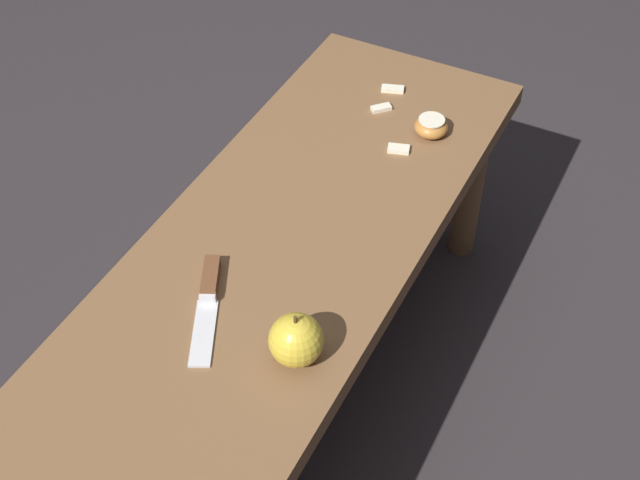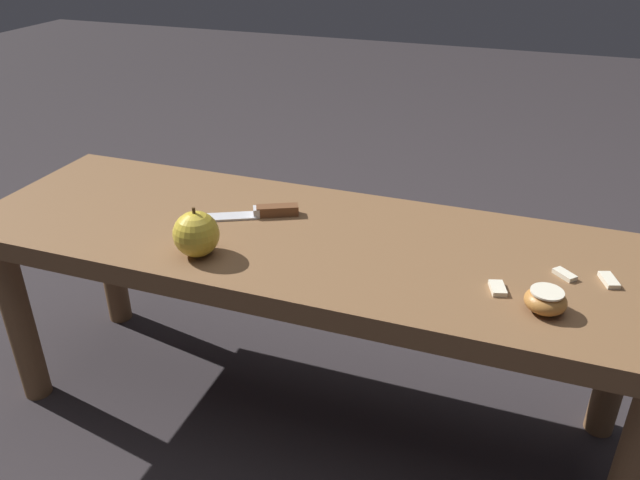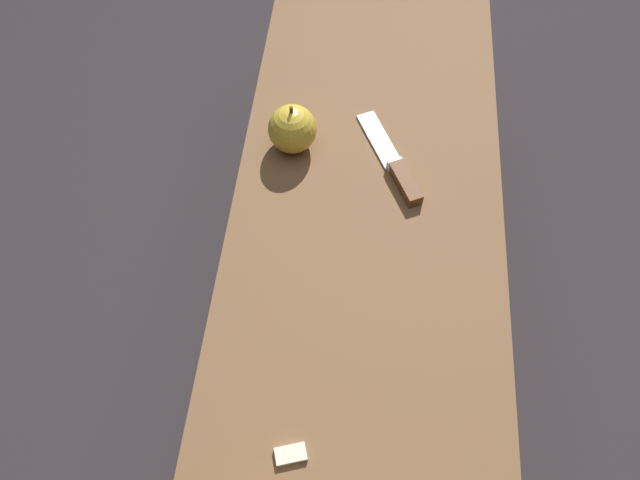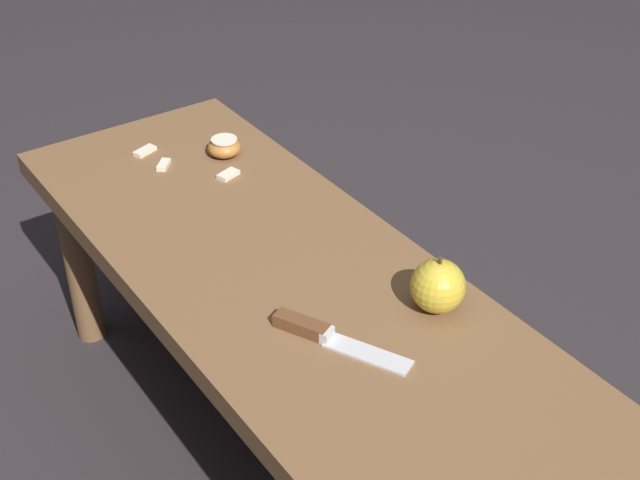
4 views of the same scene
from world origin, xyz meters
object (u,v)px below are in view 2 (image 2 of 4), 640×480
(apple_cut, at_px, (546,300))
(wooden_bench, at_px, (307,263))
(knife, at_px, (261,212))
(apple_whole, at_px, (196,234))

(apple_cut, bearing_deg, wooden_bench, -14.22)
(wooden_bench, xyz_separation_m, knife, (0.11, -0.04, 0.07))
(wooden_bench, distance_m, apple_whole, 0.22)
(knife, relative_size, apple_whole, 2.20)
(wooden_bench, distance_m, apple_cut, 0.44)
(wooden_bench, bearing_deg, apple_whole, 40.95)
(apple_whole, relative_size, apple_cut, 1.44)
(wooden_bench, relative_size, apple_whole, 14.41)
(wooden_bench, relative_size, knife, 6.56)
(apple_whole, distance_m, apple_cut, 0.57)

